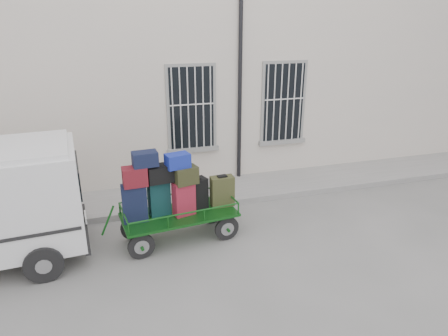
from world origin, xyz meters
TOP-DOWN VIEW (x-y plane):
  - ground at (0.00, 0.00)m, footprint 80.00×80.00m
  - building at (0.00, 5.50)m, footprint 24.00×5.15m
  - sidewalk at (0.00, 2.20)m, footprint 24.00×1.70m
  - luggage_cart at (-1.43, 0.10)m, footprint 2.87×1.36m

SIDE VIEW (x-z plane):
  - ground at x=0.00m, z-range 0.00..0.00m
  - sidewalk at x=0.00m, z-range 0.00..0.15m
  - luggage_cart at x=-1.43m, z-range -0.02..2.06m
  - building at x=0.00m, z-range 0.00..6.00m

